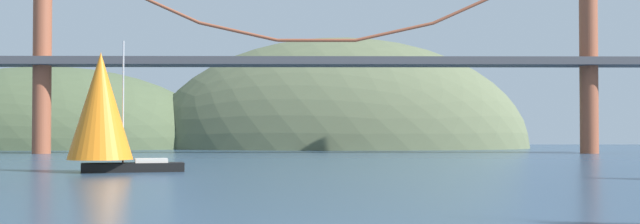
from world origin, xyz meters
The scene contains 4 objects.
headland_left centered at (-55.00, 135.00, 0.00)m, with size 71.40×44.00×33.36m, color #4C5B3D.
headland_center centered at (5.00, 135.00, 0.00)m, with size 77.48×44.00×45.28m, color #5B6647.
suspension_bridge centered at (0.00, 95.00, 15.33)m, with size 120.58×6.00×33.93m.
sailboat_orange_sail centered at (-18.27, 39.57, 5.24)m, with size 10.26×6.57×11.06m.
Camera 1 is at (-0.76, -26.55, 3.41)m, focal length 44.26 mm.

